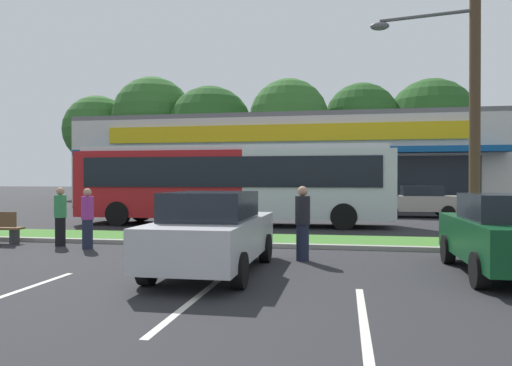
# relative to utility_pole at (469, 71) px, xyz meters

# --- Properties ---
(grass_median) EXTENTS (56.00, 2.20, 0.12)m
(grass_median) POSITION_rel_utility_pole_xyz_m (-5.14, 0.08, -4.87)
(grass_median) COLOR #427A2D
(grass_median) RESTS_ON ground_plane
(curb_lip) EXTENTS (56.00, 0.24, 0.12)m
(curb_lip) POSITION_rel_utility_pole_xyz_m (-5.14, -1.14, -4.87)
(curb_lip) COLOR #99968C
(curb_lip) RESTS_ON ground_plane
(parking_stripe_1) EXTENTS (0.12, 4.80, 0.01)m
(parking_stripe_1) POSITION_rel_utility_pole_xyz_m (-5.75, -6.75, -4.93)
(parking_stripe_1) COLOR silver
(parking_stripe_1) RESTS_ON ground_plane
(parking_stripe_2) EXTENTS (0.12, 4.80, 0.01)m
(parking_stripe_2) POSITION_rel_utility_pole_xyz_m (-3.17, -8.38, -4.93)
(parking_stripe_2) COLOR silver
(parking_stripe_2) RESTS_ON ground_plane
(storefront_building) EXTENTS (28.65, 12.87, 6.20)m
(storefront_building) POSITION_rel_utility_pole_xyz_m (-7.53, 21.84, -1.83)
(storefront_building) COLOR beige
(storefront_building) RESTS_ON ground_plane
(tree_far_left) EXTENTS (6.73, 6.73, 10.21)m
(tree_far_left) POSITION_rel_utility_pole_xyz_m (-27.59, 30.47, 1.90)
(tree_far_left) COLOR #473323
(tree_far_left) RESTS_ON ground_plane
(tree_left) EXTENTS (7.73, 7.73, 11.79)m
(tree_left) POSITION_rel_utility_pole_xyz_m (-21.70, 30.23, 2.98)
(tree_left) COLOR #473323
(tree_left) RESTS_ON ground_plane
(tree_mid_left) EXTENTS (7.94, 7.94, 10.54)m
(tree_mid_left) POSITION_rel_utility_pole_xyz_m (-15.71, 29.35, 1.63)
(tree_mid_left) COLOR #473323
(tree_mid_left) RESTS_ON ground_plane
(tree_mid) EXTENTS (7.01, 7.01, 10.87)m
(tree_mid) POSITION_rel_utility_pole_xyz_m (-8.32, 28.88, 2.42)
(tree_mid) COLOR #473323
(tree_mid) RESTS_ON ground_plane
(tree_mid_right) EXTENTS (6.78, 6.78, 10.69)m
(tree_mid_right) POSITION_rel_utility_pole_xyz_m (-1.88, 31.09, 2.36)
(tree_mid_right) COLOR #473323
(tree_mid_right) RESTS_ON ground_plane
(tree_right) EXTENTS (8.18, 8.18, 11.07)m
(tree_right) POSITION_rel_utility_pole_xyz_m (4.39, 32.21, 2.05)
(tree_right) COLOR #473323
(tree_right) RESTS_ON ground_plane
(utility_pole) EXTENTS (3.14, 2.38, 9.18)m
(utility_pole) POSITION_rel_utility_pole_xyz_m (0.00, 0.00, 0.00)
(utility_pole) COLOR #4C3826
(utility_pole) RESTS_ON ground_plane
(city_bus) EXTENTS (12.97, 2.77, 3.25)m
(city_bus) POSITION_rel_utility_pole_xyz_m (-7.97, 5.16, -3.16)
(city_bus) COLOR #AD191E
(city_bus) RESTS_ON ground_plane
(car_1) EXTENTS (1.90, 4.54, 1.64)m
(car_1) POSITION_rel_utility_pole_xyz_m (-6.04, -4.97, -4.11)
(car_1) COLOR #B7B7BC
(car_1) RESTS_ON ground_plane
(car_2) EXTENTS (1.97, 4.20, 1.61)m
(car_2) POSITION_rel_utility_pole_xyz_m (-0.26, -4.32, -4.11)
(car_2) COLOR #0C3F1E
(car_2) RESTS_ON ground_plane
(car_4) EXTENTS (4.25, 1.91, 1.58)m
(car_4) POSITION_rel_utility_pole_xyz_m (0.18, 10.95, -4.13)
(car_4) COLOR #9E998C
(car_4) RESTS_ON ground_plane
(pedestrian_near_bench) EXTENTS (0.33, 0.33, 1.65)m
(pedestrian_near_bench) POSITION_rel_utility_pole_xyz_m (-10.32, -2.27, -4.10)
(pedestrian_near_bench) COLOR #1E2338
(pedestrian_near_bench) RESTS_ON ground_plane
(pedestrian_by_pole) EXTENTS (0.34, 0.34, 1.66)m
(pedestrian_by_pole) POSITION_rel_utility_pole_xyz_m (-11.38, -1.88, -4.10)
(pedestrian_by_pole) COLOR black
(pedestrian_by_pole) RESTS_ON ground_plane
(pedestrian_mid) EXTENTS (0.35, 0.35, 1.73)m
(pedestrian_mid) POSITION_rel_utility_pole_xyz_m (-4.38, -3.21, -4.06)
(pedestrian_mid) COLOR #1E2338
(pedestrian_mid) RESTS_ON ground_plane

